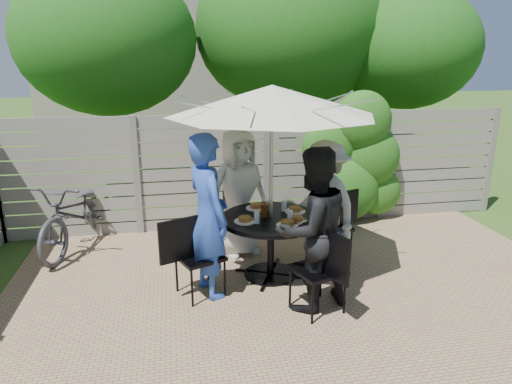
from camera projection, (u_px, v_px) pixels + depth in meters
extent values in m
plane|color=#38571B|center=(324.00, 326.00, 4.71)|extent=(60.00, 60.00, 0.00)
cube|color=#937255|center=(310.00, 301.00, 5.18)|extent=(7.00, 6.00, 0.02)
cube|color=gray|center=(266.00, 171.00, 7.27)|extent=(8.00, 0.10, 1.85)
ellipsoid|color=#205413|center=(352.00, 170.00, 7.38)|extent=(1.20, 0.70, 1.80)
cube|color=gray|center=(212.00, 62.00, 15.31)|extent=(10.00, 6.00, 5.00)
ellipsoid|color=#185413|center=(107.00, 39.00, 8.14)|extent=(3.20, 3.20, 2.72)
ellipsoid|color=#185413|center=(290.00, 30.00, 9.16)|extent=(3.80, 3.80, 3.23)
ellipsoid|color=#185413|center=(407.00, 48.00, 8.98)|extent=(2.80, 2.80, 2.38)
cylinder|color=black|center=(271.00, 218.00, 5.55)|extent=(1.56, 1.56, 0.03)
cylinder|color=black|center=(271.00, 248.00, 5.66)|extent=(0.09, 0.09, 0.78)
cylinder|color=black|center=(270.00, 275.00, 5.77)|extent=(0.65, 0.65, 0.04)
cylinder|color=silver|center=(271.00, 191.00, 5.46)|extent=(0.04, 0.04, 2.25)
cone|color=beige|center=(272.00, 100.00, 5.15)|extent=(3.12, 3.12, 0.34)
cube|color=black|center=(235.00, 221.00, 6.44)|extent=(0.52, 0.52, 0.03)
cube|color=black|center=(229.00, 202.00, 6.56)|extent=(0.14, 0.42, 0.44)
imported|color=silver|center=(239.00, 193.00, 6.21)|extent=(1.00, 0.82, 1.77)
cube|color=black|center=(200.00, 257.00, 5.18)|extent=(0.62, 0.62, 0.04)
cube|color=black|center=(179.00, 240.00, 4.98)|extent=(0.45, 0.22, 0.49)
imported|color=#2746A9|center=(208.00, 217.00, 5.10)|extent=(0.66, 0.81, 1.90)
cube|color=black|center=(318.00, 270.00, 4.85)|extent=(0.61, 0.61, 0.04)
cube|color=black|center=(333.00, 255.00, 4.57)|extent=(0.19, 0.47, 0.49)
imported|color=black|center=(312.00, 230.00, 4.83)|extent=(1.06, 0.94, 1.80)
cube|color=black|center=(331.00, 228.00, 6.10)|extent=(0.59, 0.59, 0.04)
cube|color=black|center=(345.00, 208.00, 6.14)|extent=(0.44, 0.19, 0.47)
imported|color=#9A9A95|center=(325.00, 204.00, 5.94)|extent=(0.94, 1.22, 1.66)
cylinder|color=white|center=(256.00, 208.00, 5.84)|extent=(0.26, 0.26, 0.01)
cylinder|color=#99652D|center=(256.00, 206.00, 5.83)|extent=(0.15, 0.15, 0.05)
cylinder|color=white|center=(245.00, 221.00, 5.37)|extent=(0.26, 0.26, 0.01)
cylinder|color=#99652D|center=(245.00, 219.00, 5.36)|extent=(0.15, 0.15, 0.05)
cylinder|color=white|center=(287.00, 225.00, 5.25)|extent=(0.26, 0.26, 0.01)
cylinder|color=#99652D|center=(287.00, 223.00, 5.24)|extent=(0.15, 0.15, 0.05)
cylinder|color=white|center=(295.00, 211.00, 5.72)|extent=(0.26, 0.26, 0.01)
cylinder|color=#99652D|center=(295.00, 209.00, 5.71)|extent=(0.15, 0.15, 0.05)
cylinder|color=white|center=(297.00, 221.00, 5.38)|extent=(0.24, 0.24, 0.01)
cylinder|color=#99652D|center=(297.00, 218.00, 5.37)|extent=(0.14, 0.14, 0.05)
cylinder|color=silver|center=(257.00, 217.00, 5.32)|extent=(0.07, 0.07, 0.14)
cylinder|color=silver|center=(290.00, 216.00, 5.36)|extent=(0.07, 0.07, 0.14)
cylinder|color=silver|center=(284.00, 206.00, 5.74)|extent=(0.07, 0.07, 0.14)
cylinder|color=#59280C|center=(265.00, 210.00, 5.54)|extent=(0.09, 0.09, 0.16)
cylinder|color=#C6B293|center=(268.00, 206.00, 5.76)|extent=(0.08, 0.08, 0.12)
imported|color=#333338|center=(79.00, 213.00, 6.52)|extent=(1.27, 2.10, 1.04)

